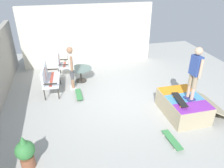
% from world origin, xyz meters
% --- Properties ---
extents(ground_plane, '(12.00, 12.00, 0.10)m').
position_xyz_m(ground_plane, '(0.00, 0.00, -0.05)').
color(ground_plane, '#A8A8A3').
extents(house_facade, '(0.23, 6.00, 2.75)m').
position_xyz_m(house_facade, '(3.80, 0.49, 1.37)').
color(house_facade, silver).
rests_on(house_facade, ground_plane).
extents(skate_ramp, '(1.57, 1.96, 0.62)m').
position_xyz_m(skate_ramp, '(-1.06, -1.76, 0.31)').
color(skate_ramp, tan).
rests_on(skate_ramp, ground_plane).
extents(patio_bench, '(1.28, 0.63, 1.02)m').
position_xyz_m(patio_bench, '(1.39, 2.36, 0.62)').
color(patio_bench, '#2D2823').
rests_on(patio_bench, ground_plane).
extents(patio_chair_near_house, '(0.67, 0.61, 1.02)m').
position_xyz_m(patio_chair_near_house, '(2.64, 1.84, 0.61)').
color(patio_chair_near_house, '#2D2823').
rests_on(patio_chair_near_house, ground_plane).
extents(patio_table, '(0.90, 0.90, 0.57)m').
position_xyz_m(patio_table, '(1.99, 1.13, 0.40)').
color(patio_table, '#2D2823').
rests_on(patio_table, ground_plane).
extents(person_watching, '(0.48, 0.25, 1.67)m').
position_xyz_m(person_watching, '(1.45, 1.50, 0.97)').
color(person_watching, silver).
rests_on(person_watching, ground_plane).
extents(person_skater, '(0.48, 0.28, 1.63)m').
position_xyz_m(person_skater, '(-1.18, -1.82, 1.57)').
color(person_skater, navy).
rests_on(person_skater, skate_ramp).
extents(skateboard_by_bench, '(0.80, 0.21, 0.10)m').
position_xyz_m(skateboard_by_bench, '(0.78, 1.35, 0.08)').
color(skateboard_by_bench, '#3F8C4C').
rests_on(skateboard_by_bench, ground_plane).
extents(skateboard_spare, '(0.81, 0.25, 0.10)m').
position_xyz_m(skateboard_spare, '(-2.15, -0.82, 0.08)').
color(skateboard_spare, '#3F8C4C').
rests_on(skateboard_spare, ground_plane).
extents(skateboard_on_ramp, '(0.82, 0.29, 0.10)m').
position_xyz_m(skateboard_on_ramp, '(-1.26, -1.44, 0.70)').
color(skateboard_on_ramp, black).
rests_on(skateboard_on_ramp, skate_ramp).
extents(potted_plant, '(0.44, 0.44, 0.92)m').
position_xyz_m(potted_plant, '(-2.09, 2.81, 0.47)').
color(potted_plant, brown).
rests_on(potted_plant, ground_plane).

